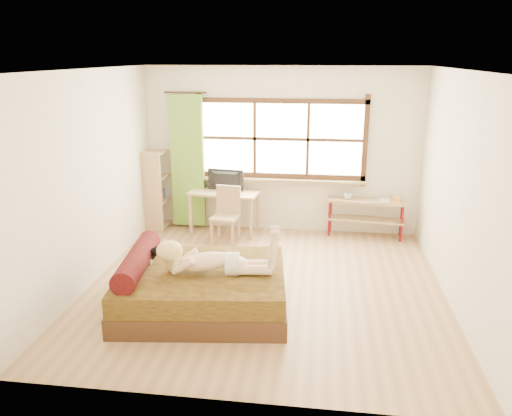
# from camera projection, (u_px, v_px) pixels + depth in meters

# --- Properties ---
(floor) EXTENTS (4.50, 4.50, 0.00)m
(floor) POSITION_uv_depth(u_px,v_px,m) (265.00, 286.00, 6.44)
(floor) COLOR #9E754C
(floor) RESTS_ON ground
(ceiling) EXTENTS (4.50, 4.50, 0.00)m
(ceiling) POSITION_uv_depth(u_px,v_px,m) (266.00, 70.00, 5.64)
(ceiling) COLOR white
(ceiling) RESTS_ON wall_back
(wall_back) EXTENTS (4.50, 0.00, 4.50)m
(wall_back) POSITION_uv_depth(u_px,v_px,m) (281.00, 151.00, 8.17)
(wall_back) COLOR silver
(wall_back) RESTS_ON floor
(wall_front) EXTENTS (4.50, 0.00, 4.50)m
(wall_front) POSITION_uv_depth(u_px,v_px,m) (233.00, 257.00, 3.91)
(wall_front) COLOR silver
(wall_front) RESTS_ON floor
(wall_left) EXTENTS (0.00, 4.50, 4.50)m
(wall_left) POSITION_uv_depth(u_px,v_px,m) (89.00, 179.00, 6.32)
(wall_left) COLOR silver
(wall_left) RESTS_ON floor
(wall_right) EXTENTS (0.00, 4.50, 4.50)m
(wall_right) POSITION_uv_depth(u_px,v_px,m) (459.00, 192.00, 5.75)
(wall_right) COLOR silver
(wall_right) RESTS_ON floor
(window) EXTENTS (2.80, 0.16, 1.46)m
(window) POSITION_uv_depth(u_px,v_px,m) (281.00, 142.00, 8.09)
(window) COLOR #FFEDBF
(window) RESTS_ON wall_back
(curtain) EXTENTS (0.55, 0.10, 2.20)m
(curtain) POSITION_uv_depth(u_px,v_px,m) (188.00, 162.00, 8.31)
(curtain) COLOR #519228
(curtain) RESTS_ON wall_back
(bed) EXTENTS (2.08, 1.74, 0.73)m
(bed) POSITION_uv_depth(u_px,v_px,m) (199.00, 287.00, 5.83)
(bed) COLOR black
(bed) RESTS_ON floor
(woman) EXTENTS (1.38, 0.53, 0.58)m
(woman) POSITION_uv_depth(u_px,v_px,m) (214.00, 249.00, 5.61)
(woman) COLOR beige
(woman) RESTS_ON bed
(kitten) EXTENTS (0.30, 0.15, 0.23)m
(kitten) POSITION_uv_depth(u_px,v_px,m) (145.00, 254.00, 5.92)
(kitten) COLOR black
(kitten) RESTS_ON bed
(desk) EXTENTS (1.19, 0.67, 0.71)m
(desk) POSITION_uv_depth(u_px,v_px,m) (224.00, 197.00, 8.22)
(desk) COLOR #9D8155
(desk) RESTS_ON floor
(monitor) EXTENTS (0.62, 0.16, 0.35)m
(monitor) POSITION_uv_depth(u_px,v_px,m) (224.00, 181.00, 8.18)
(monitor) COLOR black
(monitor) RESTS_ON desk
(chair) EXTENTS (0.45, 0.45, 0.89)m
(chair) POSITION_uv_depth(u_px,v_px,m) (227.00, 211.00, 7.89)
(chair) COLOR #9D8155
(chair) RESTS_ON floor
(pipe_shelf) EXTENTS (1.27, 0.44, 0.70)m
(pipe_shelf) POSITION_uv_depth(u_px,v_px,m) (367.00, 210.00, 8.08)
(pipe_shelf) COLOR #9D8155
(pipe_shelf) RESTS_ON floor
(cup) EXTENTS (0.15, 0.15, 0.11)m
(cup) POSITION_uv_depth(u_px,v_px,m) (348.00, 196.00, 8.06)
(cup) COLOR gray
(cup) RESTS_ON pipe_shelf
(book) EXTENTS (0.20, 0.25, 0.02)m
(book) POSITION_uv_depth(u_px,v_px,m) (379.00, 200.00, 8.01)
(book) COLOR gray
(book) RESTS_ON pipe_shelf
(bookshelf) EXTENTS (0.36, 0.60, 1.35)m
(bookshelf) POSITION_uv_depth(u_px,v_px,m) (158.00, 188.00, 8.48)
(bookshelf) COLOR #9D8155
(bookshelf) RESTS_ON floor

